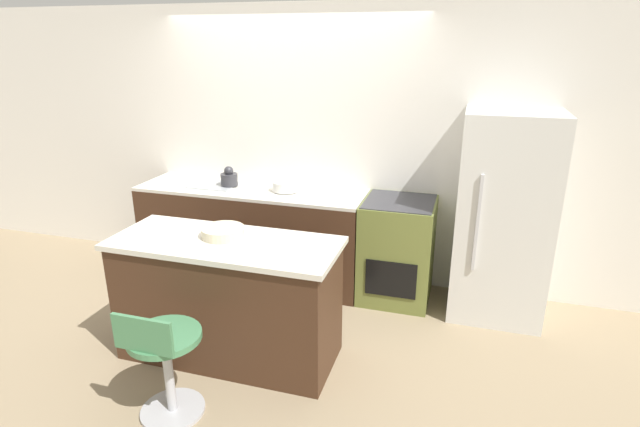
# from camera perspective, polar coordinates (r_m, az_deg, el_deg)

# --- Properties ---
(ground_plane) EXTENTS (14.00, 14.00, 0.00)m
(ground_plane) POSITION_cam_1_polar(r_m,az_deg,el_deg) (4.77, -5.46, -9.35)
(ground_plane) COLOR #998466
(wall_back) EXTENTS (8.00, 0.06, 2.60)m
(wall_back) POSITION_cam_1_polar(r_m,az_deg,el_deg) (4.92, -2.95, 7.79)
(wall_back) COLOR white
(wall_back) RESTS_ON ground_plane
(back_counter) EXTENTS (2.21, 0.63, 0.94)m
(back_counter) POSITION_cam_1_polar(r_m,az_deg,el_deg) (4.97, -7.73, -2.29)
(back_counter) COLOR #422819
(back_counter) RESTS_ON ground_plane
(kitchen_island) EXTENTS (1.65, 0.68, 0.93)m
(kitchen_island) POSITION_cam_1_polar(r_m,az_deg,el_deg) (3.79, -10.44, -9.56)
(kitchen_island) COLOR #422819
(kitchen_island) RESTS_ON ground_plane
(oven_range) EXTENTS (0.63, 0.64, 0.94)m
(oven_range) POSITION_cam_1_polar(r_m,az_deg,el_deg) (4.59, 8.80, -4.16)
(oven_range) COLOR olive
(oven_range) RESTS_ON ground_plane
(refrigerator) EXTENTS (0.75, 0.68, 1.75)m
(refrigerator) POSITION_cam_1_polar(r_m,az_deg,el_deg) (4.42, 20.19, -0.43)
(refrigerator) COLOR silver
(refrigerator) RESTS_ON ground_plane
(stool_chair) EXTENTS (0.45, 0.45, 0.80)m
(stool_chair) POSITION_cam_1_polar(r_m,az_deg,el_deg) (3.34, -17.34, -15.72)
(stool_chair) COLOR #B7B7BC
(stool_chair) RESTS_ON ground_plane
(kettle) EXTENTS (0.16, 0.16, 0.19)m
(kettle) POSITION_cam_1_polar(r_m,az_deg,el_deg) (4.91, -10.35, 4.02)
(kettle) COLOR #333338
(kettle) RESTS_ON back_counter
(mixing_bowl) EXTENTS (0.25, 0.25, 0.09)m
(mixing_bowl) POSITION_cam_1_polar(r_m,az_deg,el_deg) (4.69, -3.93, 3.17)
(mixing_bowl) COLOR white
(mixing_bowl) RESTS_ON back_counter
(fruit_bowl) EXTENTS (0.31, 0.31, 0.07)m
(fruit_bowl) POSITION_cam_1_polar(r_m,az_deg,el_deg) (3.66, -11.03, -2.09)
(fruit_bowl) COLOR beige
(fruit_bowl) RESTS_ON kitchen_island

